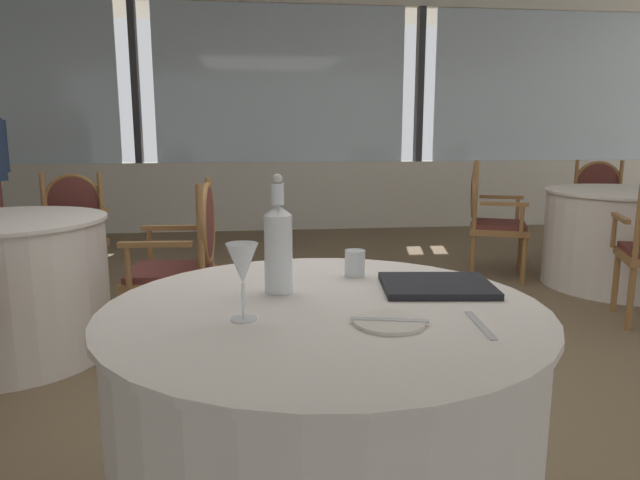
% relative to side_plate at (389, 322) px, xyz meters
% --- Properties ---
extents(ground_plane, '(14.91, 14.91, 0.00)m').
position_rel_side_plate_xyz_m(ground_plane, '(0.08, 1.60, -0.77)').
color(ground_plane, '#756047').
extents(window_wall_far, '(10.97, 0.14, 2.97)m').
position_rel_side_plate_xyz_m(window_wall_far, '(0.08, 5.90, 0.41)').
color(window_wall_far, silver).
rests_on(window_wall_far, ground_plane).
extents(foreground_table, '(1.18, 1.18, 0.77)m').
position_rel_side_plate_xyz_m(foreground_table, '(-0.14, 0.16, -0.39)').
color(foreground_table, white).
rests_on(foreground_table, ground_plane).
extents(side_plate, '(0.17, 0.17, 0.01)m').
position_rel_side_plate_xyz_m(side_plate, '(0.00, 0.00, 0.00)').
color(side_plate, silver).
rests_on(side_plate, foreground_table).
extents(butter_knife, '(0.19, 0.06, 0.00)m').
position_rel_side_plate_xyz_m(butter_knife, '(0.00, 0.00, 0.01)').
color(butter_knife, silver).
rests_on(butter_knife, foreground_table).
extents(dinner_fork, '(0.04, 0.20, 0.00)m').
position_rel_side_plate_xyz_m(dinner_fork, '(0.21, -0.04, -0.00)').
color(dinner_fork, silver).
rests_on(dinner_fork, foreground_table).
extents(water_bottle, '(0.08, 0.08, 0.34)m').
position_rel_side_plate_xyz_m(water_bottle, '(-0.25, 0.31, 0.13)').
color(water_bottle, white).
rests_on(water_bottle, foreground_table).
extents(wine_glass, '(0.08, 0.08, 0.19)m').
position_rel_side_plate_xyz_m(wine_glass, '(-0.35, 0.07, 0.13)').
color(wine_glass, white).
rests_on(wine_glass, foreground_table).
extents(water_tumbler, '(0.07, 0.07, 0.08)m').
position_rel_side_plate_xyz_m(water_tumbler, '(0.00, 0.47, 0.04)').
color(water_tumbler, white).
rests_on(water_tumbler, foreground_table).
extents(menu_book, '(0.34, 0.29, 0.02)m').
position_rel_side_plate_xyz_m(menu_book, '(0.21, 0.29, 0.01)').
color(menu_book, black).
rests_on(menu_book, foreground_table).
extents(background_table_0, '(1.06, 1.06, 0.77)m').
position_rel_side_plate_xyz_m(background_table_0, '(-1.65, 1.90, -0.39)').
color(background_table_0, white).
rests_on(background_table_0, ground_plane).
extents(dining_chair_0_0, '(0.55, 0.49, 0.94)m').
position_rel_side_plate_xyz_m(dining_chair_0_0, '(-1.60, 2.86, -0.22)').
color(dining_chair_0_0, olive).
rests_on(dining_chair_0_0, ground_plane).
extents(dining_chair_0_3, '(0.49, 0.55, 0.96)m').
position_rel_side_plate_xyz_m(dining_chair_0_3, '(-0.68, 1.86, -0.22)').
color(dining_chair_0_3, olive).
rests_on(dining_chair_0_3, ground_plane).
extents(background_table_1, '(1.23, 1.23, 0.77)m').
position_rel_side_plate_xyz_m(background_table_1, '(2.62, 2.86, -0.39)').
color(background_table_1, white).
rests_on(background_table_1, ground_plane).
extents(dining_chair_1_0, '(0.63, 0.60, 0.95)m').
position_rel_side_plate_xyz_m(dining_chair_1_0, '(3.01, 3.83, -0.22)').
color(dining_chair_1_0, olive).
rests_on(dining_chair_1_0, ground_plane).
extents(dining_chair_1_1, '(0.60, 0.63, 0.98)m').
position_rel_side_plate_xyz_m(dining_chair_1_1, '(1.65, 3.26, -0.21)').
color(dining_chair_1_1, olive).
rests_on(dining_chair_1_1, ground_plane).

